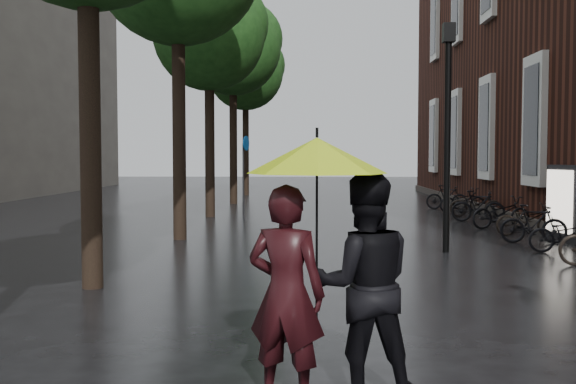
{
  "coord_description": "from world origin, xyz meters",
  "views": [
    {
      "loc": [
        -0.74,
        -3.22,
        2.06
      ],
      "look_at": [
        -1.08,
        7.48,
        1.47
      ],
      "focal_mm": 42.0,
      "sensor_mm": 36.0,
      "label": 1
    }
  ],
  "objects_px": {
    "person_burgundy": "(286,294)",
    "ad_lightbox": "(565,203)",
    "person_black": "(363,285)",
    "lamp_post": "(448,114)",
    "parked_bicycles": "(527,220)"
  },
  "relations": [
    {
      "from": "person_burgundy",
      "to": "ad_lightbox",
      "type": "relative_size",
      "value": 1.0
    },
    {
      "from": "person_burgundy",
      "to": "person_black",
      "type": "height_order",
      "value": "person_black"
    },
    {
      "from": "lamp_post",
      "to": "ad_lightbox",
      "type": "bearing_deg",
      "value": 30.64
    },
    {
      "from": "parked_bicycles",
      "to": "ad_lightbox",
      "type": "distance_m",
      "value": 1.03
    },
    {
      "from": "parked_bicycles",
      "to": "lamp_post",
      "type": "relative_size",
      "value": 3.88
    },
    {
      "from": "parked_bicycles",
      "to": "ad_lightbox",
      "type": "relative_size",
      "value": 10.21
    },
    {
      "from": "person_burgundy",
      "to": "lamp_post",
      "type": "bearing_deg",
      "value": -92.15
    },
    {
      "from": "person_black",
      "to": "parked_bicycles",
      "type": "relative_size",
      "value": 0.1
    },
    {
      "from": "lamp_post",
      "to": "parked_bicycles",
      "type": "bearing_deg",
      "value": 45.1
    },
    {
      "from": "person_black",
      "to": "lamp_post",
      "type": "relative_size",
      "value": 0.4
    },
    {
      "from": "person_burgundy",
      "to": "person_black",
      "type": "bearing_deg",
      "value": -148.3
    },
    {
      "from": "ad_lightbox",
      "to": "person_burgundy",
      "type": "bearing_deg",
      "value": -133.74
    },
    {
      "from": "person_black",
      "to": "parked_bicycles",
      "type": "height_order",
      "value": "person_black"
    },
    {
      "from": "person_black",
      "to": "lamp_post",
      "type": "xyz_separation_m",
      "value": [
        2.42,
        8.55,
        1.95
      ]
    },
    {
      "from": "person_burgundy",
      "to": "lamp_post",
      "type": "height_order",
      "value": "lamp_post"
    }
  ]
}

